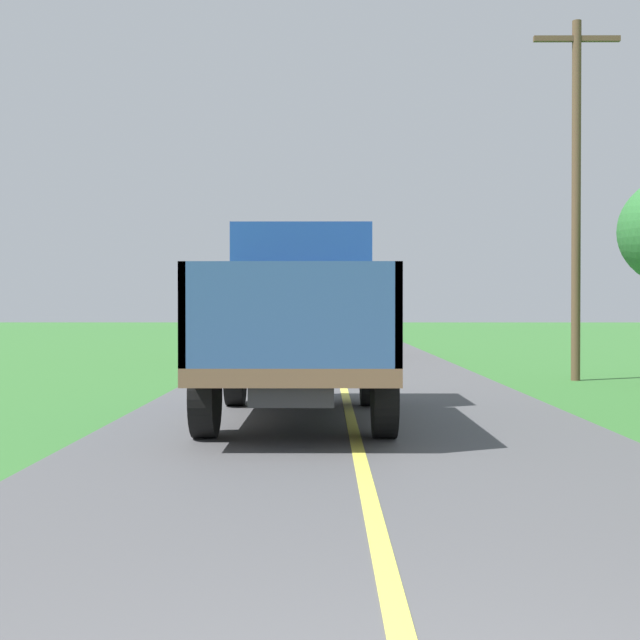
# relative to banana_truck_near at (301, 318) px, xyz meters

# --- Properties ---
(banana_truck_near) EXTENTS (2.38, 5.82, 2.80)m
(banana_truck_near) POSITION_rel_banana_truck_near_xyz_m (0.00, 0.00, 0.00)
(banana_truck_near) COLOR #2D2D30
(banana_truck_near) RESTS_ON road_surface
(banana_truck_far) EXTENTS (2.38, 5.81, 2.80)m
(banana_truck_far) POSITION_rel_banana_truck_near_xyz_m (-0.21, 15.96, 0.02)
(banana_truck_far) COLOR #2D2D30
(banana_truck_far) RESTS_ON road_surface
(utility_pole_roadside) EXTENTS (1.91, 0.20, 7.97)m
(utility_pole_roadside) POSITION_rel_banana_truck_near_xyz_m (5.91, 6.68, 2.81)
(utility_pole_roadside) COLOR brown
(utility_pole_roadside) RESTS_ON ground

